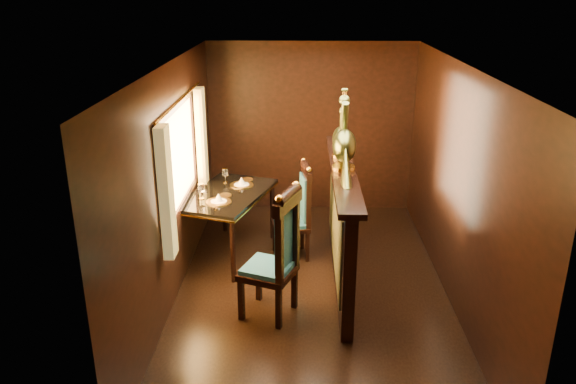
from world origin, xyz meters
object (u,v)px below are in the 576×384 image
chair_left (280,251)px  peacock_right (342,128)px  chair_right (300,208)px  dining_table (227,198)px  peacock_left (345,131)px

chair_left → peacock_right: peacock_right is taller
chair_left → peacock_right: bearing=82.7°
chair_left → chair_right: bearing=103.3°
dining_table → chair_left: 1.59m
chair_right → peacock_right: peacock_right is taller
chair_left → peacock_left: bearing=70.0°
chair_left → peacock_right: (0.66, 1.23, 0.96)m
dining_table → peacock_right: bearing=10.1°
chair_left → peacock_right: size_ratio=2.07×
chair_left → peacock_left: (0.66, 0.76, 1.04)m
chair_left → chair_right: chair_left is taller
chair_left → chair_right: size_ratio=1.16×
chair_right → peacock_right: bearing=-29.9°
dining_table → peacock_left: (1.38, -0.66, 1.03)m
dining_table → peacock_left: size_ratio=1.89×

